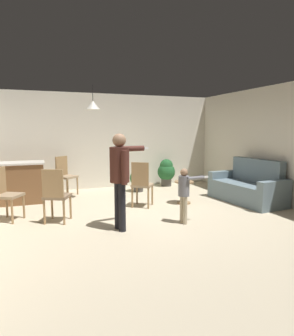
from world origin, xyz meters
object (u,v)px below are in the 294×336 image
Objects in this scene: side_table_by_couch at (184,189)px; dining_chair_near_wall at (56,193)px; potted_plant_corner at (166,171)px; kitchen_counter at (16,183)px; dining_chair_centre_back at (141,183)px; couch_floral at (248,188)px; dining_chair_by_counter at (5,192)px; dining_chair_spare at (65,174)px; person_child at (184,189)px; person_adult at (120,171)px; spare_remote_on_table at (184,180)px; potted_plant_by_wall at (138,177)px.

side_table_by_couch is 0.52× the size of dining_chair_near_wall.
dining_chair_near_wall reaches higher than potted_plant_corner.
dining_chair_centre_back is at bearing -26.90° from kitchen_counter.
couch_floral is 1.87× the size of dining_chair_by_counter.
couch_floral is 1.87× the size of dining_chair_spare.
person_child reaches higher than dining_chair_spare.
dining_chair_by_counter is at bearing -132.11° from person_adult.
potted_plant_corner is 6.24× the size of spare_remote_on_table.
kitchen_counter is 1.55× the size of potted_plant_corner.
dining_chair_near_wall is at bearing -170.33° from side_table_by_couch.
couch_floral is 1.57m from spare_remote_on_table.
dining_chair_spare is (-1.82, 3.20, -0.08)m from person_child.
dining_chair_near_wall is at bearing -117.64° from person_child.
dining_chair_by_counter is at bearing -153.36° from potted_plant_corner.
dining_chair_near_wall is 1.00× the size of dining_chair_spare.
couch_floral is 3.51m from person_adult.
potted_plant_by_wall is (1.92, -0.27, -0.15)m from dining_chair_spare.
kitchen_counter is (-5.11, 1.70, 0.15)m from couch_floral.
dining_chair_by_counter is at bearing -119.98° from person_child.
kitchen_counter is 1.36m from dining_chair_by_counter.
couch_floral is at bearing 106.83° from person_child.
couch_floral is 5.23m from dining_chair_by_counter.
side_table_by_couch is 1.04m from dining_chair_centre_back.
couch_floral is at bearing 25.93° from dining_chair_centre_back.
person_adult reaches higher than potted_plant_corner.
dining_chair_spare is at bearing 25.88° from kitchen_counter.
dining_chair_near_wall is 1.41× the size of potted_plant_by_wall.
potted_plant_corner is (-1.02, 2.45, 0.12)m from couch_floral.
couch_floral is at bearing -43.69° from potted_plant_by_wall.
person_adult reaches higher than dining_chair_by_counter.
dining_chair_centre_back is at bearing 178.27° from side_table_by_couch.
potted_plant_by_wall is at bearing 108.73° from dining_chair_centre_back.
person_child reaches higher than dining_chair_near_wall.
person_adult is at bearing 86.94° from dining_chair_by_counter.
person_adult is (-1.83, -1.24, 0.68)m from side_table_by_couch.
dining_chair_centre_back is at bearing 120.89° from dining_chair_by_counter.
person_adult is at bearing 99.36° from couch_floral.
person_child is 1.42× the size of potted_plant_by_wall.
couch_floral reaches higher than potted_plant_by_wall.
spare_remote_on_table is (1.81, 1.25, -0.47)m from person_adult.
dining_chair_by_counter is (-3.05, 1.30, -0.08)m from person_child.
couch_floral is at bearing 116.31° from dining_chair_by_counter.
couch_floral reaches higher than side_table_by_couch.
side_table_by_couch is at bearing -102.85° from potted_plant_corner.
couch_floral is 14.42× the size of spare_remote_on_table.
potted_plant_by_wall is 1.72m from spare_remote_on_table.
potted_plant_corner is at bearing 61.86° from dining_chair_near_wall.
kitchen_counter reaches higher than side_table_by_couch.
dining_chair_by_counter and dining_chair_centre_back have the same top height.
dining_chair_near_wall is 4.20m from potted_plant_corner.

